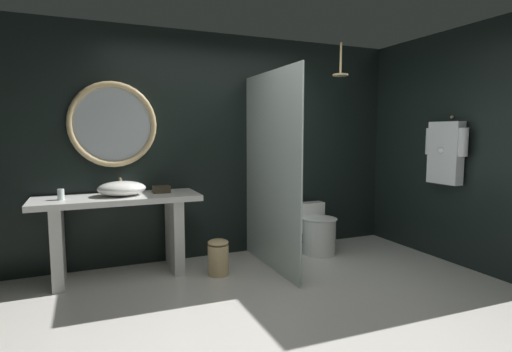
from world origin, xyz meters
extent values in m
plane|color=silver|center=(0.00, 0.00, 0.00)|extent=(5.76, 5.76, 0.00)
cube|color=black|center=(0.00, 1.90, 1.30)|extent=(4.80, 0.10, 2.60)
cube|color=black|center=(2.35, 0.76, 1.30)|extent=(0.10, 2.47, 2.60)
cube|color=silver|center=(-1.19, 1.53, 0.80)|extent=(1.61, 0.60, 0.06)
cube|color=silver|center=(-1.75, 1.53, 0.39)|extent=(0.11, 0.51, 0.77)
cube|color=silver|center=(-0.62, 1.53, 0.39)|extent=(0.11, 0.51, 0.77)
ellipsoid|color=white|center=(-1.14, 1.53, 0.91)|extent=(0.47, 0.39, 0.15)
cylinder|color=#D6B77F|center=(-1.14, 1.71, 0.91)|extent=(0.02, 0.02, 0.16)
cylinder|color=#D6B77F|center=(-1.14, 1.64, 0.99)|extent=(0.02, 0.14, 0.02)
cylinder|color=silver|center=(-1.70, 1.50, 0.88)|extent=(0.06, 0.06, 0.10)
cube|color=#3D3323|center=(-0.74, 1.58, 0.87)|extent=(0.17, 0.13, 0.07)
torus|color=#D6B77F|center=(-1.19, 1.81, 1.55)|extent=(0.90, 0.06, 0.90)
cylinder|color=#B2BCC1|center=(-1.19, 1.82, 1.55)|extent=(0.80, 0.01, 0.80)
cube|color=silver|center=(0.35, 1.18, 1.05)|extent=(0.02, 1.34, 2.11)
cylinder|color=#D6B77F|center=(1.30, 1.31, 2.32)|extent=(0.02, 0.02, 0.36)
cylinder|color=#D6B77F|center=(1.30, 1.31, 2.13)|extent=(0.18, 0.18, 0.02)
sphere|color=#D6B77F|center=(2.28, 0.59, 1.63)|extent=(0.04, 0.04, 0.04)
cube|color=white|center=(2.21, 0.59, 1.24)|extent=(0.12, 0.40, 0.69)
cylinder|color=white|center=(2.21, 0.37, 1.36)|extent=(0.10, 0.10, 0.30)
cylinder|color=white|center=(2.21, 0.81, 1.36)|extent=(0.10, 0.10, 0.30)
sphere|color=white|center=(2.13, 0.59, 1.27)|extent=(0.07, 0.07, 0.07)
cylinder|color=white|center=(1.10, 1.40, 0.21)|extent=(0.40, 0.40, 0.43)
ellipsoid|color=white|center=(1.10, 1.40, 0.44)|extent=(0.42, 0.46, 0.02)
cube|color=white|center=(1.10, 1.67, 0.40)|extent=(0.42, 0.15, 0.37)
cylinder|color=#D6B77F|center=(-0.25, 1.17, 0.16)|extent=(0.22, 0.22, 0.32)
ellipsoid|color=#D6B77F|center=(-0.25, 1.17, 0.34)|extent=(0.22, 0.22, 0.07)
camera|label=1|loc=(-1.48, -2.69, 1.47)|focal=28.25mm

